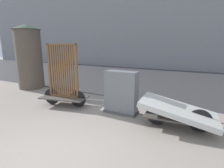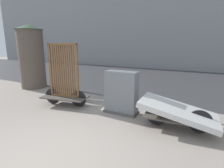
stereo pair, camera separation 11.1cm
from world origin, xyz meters
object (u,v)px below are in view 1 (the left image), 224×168
object	(u,v)px
bike_cart_with_bedframe	(64,85)
utility_cabinet	(121,94)
advertising_column	(29,56)
bike_cart_with_mattress	(178,112)

from	to	relation	value
bike_cart_with_bedframe	utility_cabinet	xyz separation A→B (m)	(2.08, 0.29, -0.11)
bike_cart_with_bedframe	utility_cabinet	bearing A→B (deg)	-3.19
bike_cart_with_bedframe	advertising_column	xyz separation A→B (m)	(-3.37, 1.33, 0.84)
bike_cart_with_bedframe	advertising_column	world-z (taller)	advertising_column
bike_cart_with_bedframe	bike_cart_with_mattress	world-z (taller)	bike_cart_with_bedframe
advertising_column	bike_cart_with_mattress	bearing A→B (deg)	-10.52
bike_cart_with_mattress	utility_cabinet	bearing A→B (deg)	167.09
bike_cart_with_mattress	advertising_column	xyz separation A→B (m)	(-7.18, 1.33, 1.12)
advertising_column	utility_cabinet	bearing A→B (deg)	-10.87
bike_cart_with_mattress	advertising_column	world-z (taller)	advertising_column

